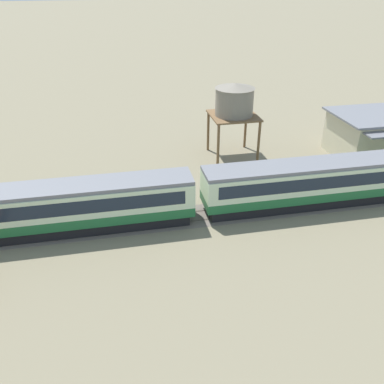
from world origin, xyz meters
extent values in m
cube|color=#1E6033|center=(-10.53, -1.00, 1.30)|extent=(20.11, 3.08, 0.80)
cube|color=beige|center=(-10.53, -1.00, 2.68)|extent=(20.11, 3.08, 1.96)
cube|color=#192330|center=(-10.53, -1.00, 2.78)|extent=(18.50, 3.12, 1.10)
cube|color=slate|center=(-10.53, -1.00, 3.81)|extent=(20.11, 2.90, 0.30)
cube|color=black|center=(-10.53, -1.00, 0.46)|extent=(19.30, 2.65, 0.88)
cylinder|color=black|center=(-3.90, -0.28, 0.45)|extent=(0.90, 0.18, 0.90)
cylinder|color=black|center=(-17.17, -1.71, 0.45)|extent=(0.90, 0.18, 0.90)
cylinder|color=black|center=(-17.17, -0.28, 0.45)|extent=(0.90, 0.18, 0.90)
cube|color=#1E6033|center=(-31.68, -1.00, 1.30)|extent=(20.11, 3.08, 0.80)
cube|color=beige|center=(-31.68, -1.00, 2.68)|extent=(20.11, 3.08, 1.96)
cube|color=#192330|center=(-31.68, -1.00, 2.78)|extent=(18.50, 3.12, 1.10)
cube|color=slate|center=(-31.68, -1.00, 3.81)|extent=(20.11, 2.90, 0.30)
cube|color=black|center=(-31.68, -1.00, 0.46)|extent=(19.30, 2.65, 0.88)
cylinder|color=black|center=(-25.05, -1.71, 0.45)|extent=(0.90, 0.18, 0.90)
cylinder|color=black|center=(-25.05, -0.28, 0.45)|extent=(0.90, 0.18, 0.90)
cube|color=#665B51|center=(-21.61, -1.00, 0.01)|extent=(133.59, 3.60, 0.01)
cube|color=#4C4238|center=(-21.61, -1.71, 0.02)|extent=(133.59, 0.12, 0.04)
cube|color=#4C4238|center=(-21.61, -0.28, 0.02)|extent=(133.59, 0.12, 0.04)
cylinder|color=brown|center=(-12.51, 12.77, 2.27)|extent=(0.28, 0.28, 4.54)
cylinder|color=brown|center=(-16.89, 12.77, 2.27)|extent=(0.28, 0.28, 4.54)
cylinder|color=brown|center=(-12.51, 8.39, 2.27)|extent=(0.28, 0.28, 4.54)
cylinder|color=brown|center=(-16.89, 8.39, 2.27)|extent=(0.28, 0.28, 4.54)
cube|color=brown|center=(-14.70, 10.58, 4.62)|extent=(4.89, 4.89, 0.16)
cylinder|color=slate|center=(-14.70, 10.58, 6.12)|extent=(3.97, 3.97, 2.85)
cone|color=slate|center=(-14.70, 10.58, 7.79)|extent=(4.17, 4.17, 0.50)
camera|label=1|loc=(-27.41, -29.28, 18.06)|focal=38.00mm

